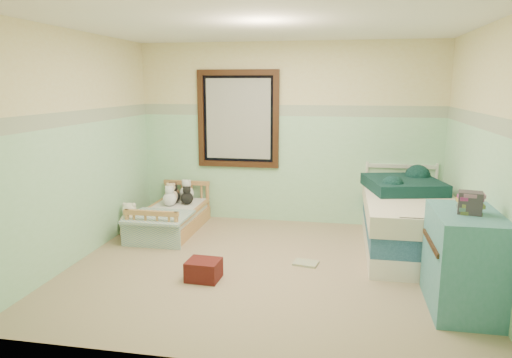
% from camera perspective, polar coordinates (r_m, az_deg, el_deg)
% --- Properties ---
extents(floor, '(4.20, 3.60, 0.02)m').
position_cam_1_polar(floor, '(5.13, 1.28, -10.77)').
color(floor, '#8A795C').
rests_on(floor, ground).
extents(ceiling, '(4.20, 3.60, 0.02)m').
position_cam_1_polar(ceiling, '(4.79, 1.42, 18.40)').
color(ceiling, white).
rests_on(ceiling, wall_back).
extents(wall_back, '(4.20, 0.04, 2.50)m').
position_cam_1_polar(wall_back, '(6.57, 3.88, 5.48)').
color(wall_back, '#D6C685').
rests_on(wall_back, floor).
extents(wall_front, '(4.20, 0.04, 2.50)m').
position_cam_1_polar(wall_front, '(3.07, -4.07, -1.39)').
color(wall_front, '#D6C685').
rests_on(wall_front, floor).
extents(wall_left, '(0.04, 3.60, 2.50)m').
position_cam_1_polar(wall_left, '(5.54, -20.69, 3.65)').
color(wall_left, '#D6C685').
rests_on(wall_left, floor).
extents(wall_right, '(0.04, 3.60, 2.50)m').
position_cam_1_polar(wall_right, '(4.93, 26.25, 2.33)').
color(wall_right, '#D6C685').
rests_on(wall_right, floor).
extents(wainscot_mint, '(4.20, 0.01, 1.50)m').
position_cam_1_polar(wainscot_mint, '(6.63, 3.80, 1.16)').
color(wainscot_mint, '#94CF9C').
rests_on(wainscot_mint, floor).
extents(border_strip, '(4.20, 0.01, 0.15)m').
position_cam_1_polar(border_strip, '(6.53, 3.90, 8.30)').
color(border_strip, '#476650').
rests_on(border_strip, wall_back).
extents(window_frame, '(1.16, 0.06, 1.36)m').
position_cam_1_polar(window_frame, '(6.63, -2.21, 7.28)').
color(window_frame, black).
rests_on(window_frame, wall_back).
extents(window_blinds, '(0.92, 0.01, 1.12)m').
position_cam_1_polar(window_blinds, '(6.64, -2.19, 7.29)').
color(window_blinds, '#B6B5AD').
rests_on(window_blinds, window_frame).
extents(toddler_bed_frame, '(0.69, 1.37, 0.18)m').
position_cam_1_polar(toddler_bed_frame, '(6.43, -10.21, -5.40)').
color(toddler_bed_frame, olive).
rests_on(toddler_bed_frame, floor).
extents(toddler_mattress, '(0.63, 1.31, 0.12)m').
position_cam_1_polar(toddler_mattress, '(6.38, -10.26, -4.13)').
color(toddler_mattress, silver).
rests_on(toddler_mattress, toddler_bed_frame).
extents(patchwork_quilt, '(0.75, 0.69, 0.03)m').
position_cam_1_polar(patchwork_quilt, '(5.98, -11.73, -4.50)').
color(patchwork_quilt, '#5988AD').
rests_on(patchwork_quilt, toddler_mattress).
extents(plush_bed_brown, '(0.18, 0.18, 0.18)m').
position_cam_1_polar(plush_bed_brown, '(6.85, -10.00, -1.75)').
color(plush_bed_brown, brown).
rests_on(plush_bed_brown, toddler_mattress).
extents(plush_bed_white, '(0.21, 0.21, 0.21)m').
position_cam_1_polar(plush_bed_white, '(6.78, -8.42, -1.73)').
color(plush_bed_white, white).
rests_on(plush_bed_white, toddler_mattress).
extents(plush_bed_tan, '(0.20, 0.20, 0.20)m').
position_cam_1_polar(plush_bed_tan, '(6.63, -10.26, -2.12)').
color(plush_bed_tan, beige).
rests_on(plush_bed_tan, toddler_mattress).
extents(plush_bed_dark, '(0.17, 0.17, 0.17)m').
position_cam_1_polar(plush_bed_dark, '(6.56, -8.38, -2.32)').
color(plush_bed_dark, black).
rests_on(plush_bed_dark, toddler_mattress).
extents(plush_floor_cream, '(0.28, 0.28, 0.28)m').
position_cam_1_polar(plush_floor_cream, '(6.40, -15.05, -5.20)').
color(plush_floor_cream, white).
rests_on(plush_floor_cream, floor).
extents(plush_floor_tan, '(0.25, 0.25, 0.25)m').
position_cam_1_polar(plush_floor_tan, '(6.10, -15.02, -6.16)').
color(plush_floor_tan, beige).
rests_on(plush_floor_tan, floor).
extents(twin_bed_frame, '(0.97, 1.93, 0.22)m').
position_cam_1_polar(twin_bed_frame, '(5.86, 17.90, -7.22)').
color(twin_bed_frame, white).
rests_on(twin_bed_frame, floor).
extents(twin_boxspring, '(0.97, 1.93, 0.22)m').
position_cam_1_polar(twin_boxspring, '(5.80, 18.03, -5.15)').
color(twin_boxspring, navy).
rests_on(twin_boxspring, twin_bed_frame).
extents(twin_mattress, '(1.01, 1.97, 0.22)m').
position_cam_1_polar(twin_mattress, '(5.74, 18.17, -3.05)').
color(twin_mattress, beige).
rests_on(twin_mattress, twin_boxspring).
extents(teal_blanket, '(1.00, 1.04, 0.14)m').
position_cam_1_polar(teal_blanket, '(5.98, 17.44, -0.66)').
color(teal_blanket, black).
rests_on(teal_blanket, twin_mattress).
extents(dresser, '(0.54, 0.87, 0.87)m').
position_cam_1_polar(dresser, '(4.47, 23.88, -9.10)').
color(dresser, teal).
rests_on(dresser, floor).
extents(book_stack, '(0.21, 0.18, 0.19)m').
position_cam_1_polar(book_stack, '(4.29, 24.55, -2.64)').
color(book_stack, '#40261F').
rests_on(book_stack, dresser).
extents(red_pillow, '(0.34, 0.30, 0.20)m').
position_cam_1_polar(red_pillow, '(4.82, -6.37, -10.91)').
color(red_pillow, maroon).
rests_on(red_pillow, floor).
extents(floor_book, '(0.29, 0.24, 0.02)m').
position_cam_1_polar(floor_book, '(5.23, 6.07, -10.12)').
color(floor_book, gold).
rests_on(floor_book, floor).
extents(extra_plush_0, '(0.19, 0.19, 0.19)m').
position_cam_1_polar(extra_plush_0, '(6.51, -10.44, -2.42)').
color(extra_plush_0, white).
rests_on(extra_plush_0, toddler_mattress).
extents(extra_plush_1, '(0.18, 0.18, 0.18)m').
position_cam_1_polar(extra_plush_1, '(6.66, -9.99, -2.13)').
color(extra_plush_1, black).
rests_on(extra_plush_1, toddler_mattress).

